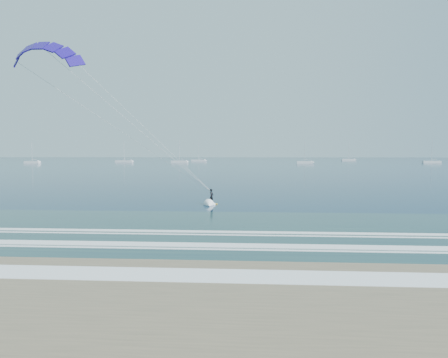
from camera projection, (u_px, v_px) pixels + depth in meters
name	position (u px, v px, depth m)	size (l,w,h in m)	color
ground	(245.00, 275.00, 18.07)	(900.00, 900.00, 0.00)	#07273F
kitesurfer_rig	(129.00, 122.00, 40.19)	(21.34, 7.16, 17.23)	yellow
sailboat_0	(32.00, 162.00, 201.61)	(7.71, 2.40, 10.63)	silver
sailboat_1	(179.00, 162.00, 214.65)	(8.81, 2.40, 12.09)	silver
sailboat_2	(199.00, 160.00, 246.50)	(8.83, 2.40, 11.89)	silver
sailboat_3	(305.00, 162.00, 200.64)	(8.07, 2.40, 11.29)	silver
sailboat_4	(349.00, 160.00, 271.98)	(9.22, 2.40, 12.47)	silver
sailboat_5	(432.00, 162.00, 209.92)	(9.10, 2.40, 12.37)	silver
sailboat_7	(124.00, 161.00, 224.54)	(9.72, 2.40, 11.99)	silver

